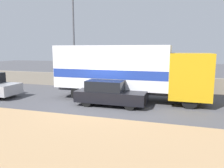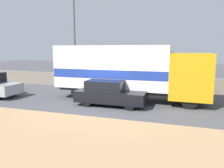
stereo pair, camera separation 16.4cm
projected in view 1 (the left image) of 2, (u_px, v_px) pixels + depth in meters
ground_plane at (101, 106)px, 12.33m from camera, size 80.00×80.00×0.00m
dirt_shoulder_foreground at (47, 144)px, 7.37m from camera, size 60.00×6.37×0.04m
stone_wall_backdrop at (125, 82)px, 17.50m from camera, size 60.00×0.35×1.11m
street_lamp at (74, 32)px, 16.97m from camera, size 0.56×0.28×7.82m
box_truck at (127, 70)px, 13.50m from camera, size 9.32×2.40×3.39m
car_hatchback at (110, 93)px, 12.44m from camera, size 3.96×1.72×1.43m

